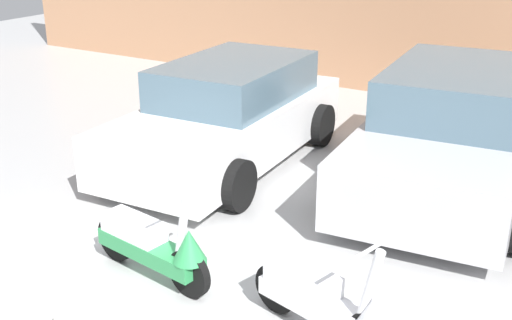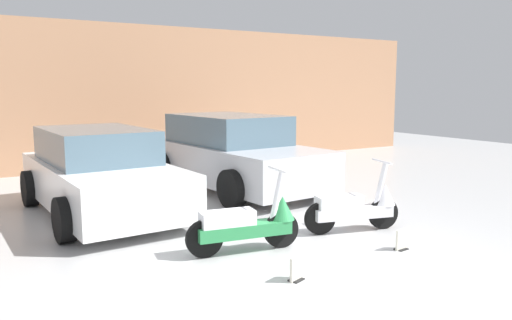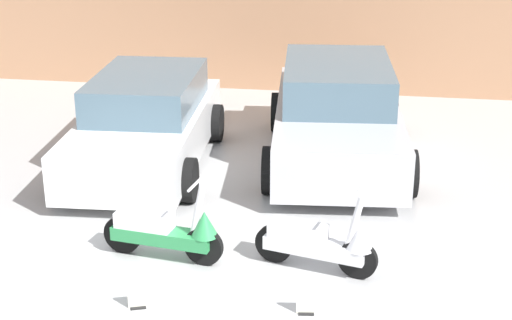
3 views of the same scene
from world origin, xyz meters
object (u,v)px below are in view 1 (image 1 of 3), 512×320
at_px(scooter_front_left, 155,244).
at_px(scooter_front_right, 328,301).
at_px(car_rear_left, 228,115).
at_px(car_rear_center, 451,132).

distance_m(scooter_front_left, scooter_front_right, 1.76).
bearing_deg(car_rear_left, scooter_front_left, 17.55).
relative_size(scooter_front_left, scooter_front_right, 1.04).
distance_m(scooter_front_right, car_rear_left, 4.09).
bearing_deg(scooter_front_left, scooter_front_right, 8.53).
height_order(car_rear_left, car_rear_center, car_rear_center).
bearing_deg(car_rear_center, scooter_front_right, -4.31).
bearing_deg(car_rear_left, scooter_front_right, 41.33).
xyz_separation_m(scooter_front_left, car_rear_left, (-1.10, 2.91, 0.29)).
xyz_separation_m(scooter_front_right, car_rear_center, (-0.06, 3.62, 0.35)).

